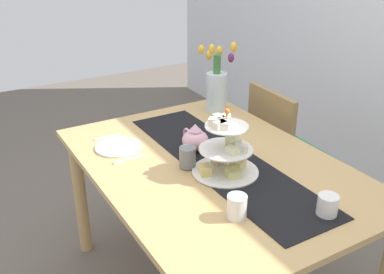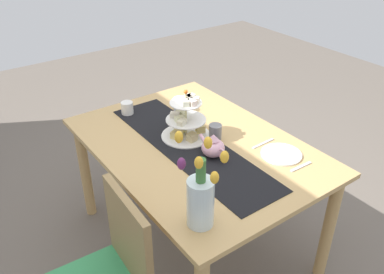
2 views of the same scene
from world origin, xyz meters
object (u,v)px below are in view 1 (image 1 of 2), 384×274
(teapot, at_px, (195,139))
(fork_left, at_px, (108,137))
(mug_grey, at_px, (188,157))
(mug_white_text, at_px, (237,207))
(knife_left, at_px, (130,159))
(dining_table, at_px, (213,183))
(tiered_cake_stand, at_px, (226,152))
(cream_jug, at_px, (328,205))
(chair_left, at_px, (283,150))
(tulip_vase, at_px, (217,87))
(dinner_plate_left, at_px, (118,147))

(teapot, distance_m, fork_left, 0.48)
(mug_grey, relative_size, mug_white_text, 1.00)
(knife_left, bearing_deg, dining_table, 53.83)
(tiered_cake_stand, relative_size, cream_jug, 3.58)
(fork_left, bearing_deg, tiered_cake_stand, 27.17)
(knife_left, relative_size, mug_white_text, 1.79)
(dining_table, distance_m, tiered_cake_stand, 0.23)
(chair_left, relative_size, tulip_vase, 2.10)
(dinner_plate_left, distance_m, mug_grey, 0.40)
(teapot, xyz_separation_m, mug_white_text, (0.57, -0.16, -0.01))
(tiered_cake_stand, bearing_deg, dinner_plate_left, -146.21)
(mug_grey, bearing_deg, tiered_cake_stand, 42.93)
(chair_left, xyz_separation_m, tiered_cake_stand, (0.45, -0.76, 0.38))
(dining_table, height_order, tulip_vase, tulip_vase)
(tulip_vase, bearing_deg, cream_jug, -11.71)
(fork_left, bearing_deg, cream_jug, 23.15)
(knife_left, bearing_deg, mug_grey, 44.45)
(mug_white_text, bearing_deg, tiered_cake_stand, 152.64)
(fork_left, relative_size, knife_left, 0.88)
(dinner_plate_left, relative_size, mug_white_text, 2.42)
(tiered_cake_stand, distance_m, dinner_plate_left, 0.58)
(tiered_cake_stand, height_order, mug_grey, tiered_cake_stand)
(dining_table, height_order, mug_white_text, mug_white_text)
(dinner_plate_left, distance_m, mug_white_text, 0.80)
(mug_grey, bearing_deg, teapot, 137.95)
(dinner_plate_left, distance_m, knife_left, 0.15)
(dinner_plate_left, height_order, mug_grey, mug_grey)
(teapot, bearing_deg, mug_grey, -42.05)
(chair_left, bearing_deg, fork_left, -99.18)
(dinner_plate_left, height_order, mug_white_text, mug_white_text)
(chair_left, relative_size, cream_jug, 10.71)
(mug_white_text, bearing_deg, knife_left, -165.97)
(mug_grey, bearing_deg, cream_jug, 24.11)
(dining_table, height_order, mug_grey, mug_grey)
(fork_left, height_order, knife_left, same)
(tiered_cake_stand, relative_size, knife_left, 1.79)
(mug_white_text, bearing_deg, dining_table, 158.68)
(dining_table, height_order, dinner_plate_left, dinner_plate_left)
(tulip_vase, distance_m, fork_left, 0.72)
(cream_jug, relative_size, knife_left, 0.50)
(teapot, relative_size, knife_left, 1.40)
(cream_jug, xyz_separation_m, mug_grey, (-0.60, -0.27, 0.01))
(dining_table, bearing_deg, cream_jug, 14.58)
(fork_left, bearing_deg, mug_white_text, 9.76)
(chair_left, bearing_deg, tiered_cake_stand, -59.38)
(cream_jug, bearing_deg, dining_table, -165.42)
(cream_jug, height_order, knife_left, cream_jug)
(teapot, bearing_deg, knife_left, -102.32)
(dinner_plate_left, bearing_deg, teapot, 56.05)
(tiered_cake_stand, height_order, cream_jug, tiered_cake_stand)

